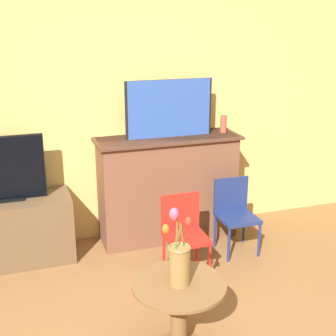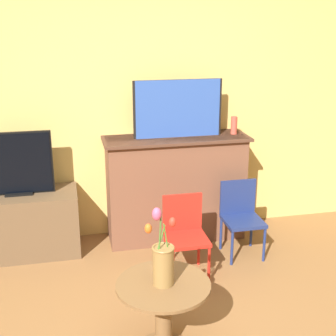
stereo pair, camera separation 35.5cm
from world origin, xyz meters
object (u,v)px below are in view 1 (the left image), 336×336
painting (169,109)px  vase_tulips (179,260)px  tv_monitor (7,170)px  chair_blue (235,211)px  chair_red (184,230)px

painting → vase_tulips: painting is taller
painting → tv_monitor: size_ratio=1.33×
painting → chair_blue: 1.08m
painting → chair_blue: bearing=-43.6°
painting → chair_red: painting is taller
chair_red → chair_blue: (0.56, 0.23, 0.00)m
chair_red → chair_blue: size_ratio=1.00×
tv_monitor → chair_red: bearing=-25.6°
painting → chair_red: (-0.10, -0.67, -0.87)m
painting → chair_red: bearing=-98.4°
chair_red → chair_blue: same height
painting → tv_monitor: 1.47m
chair_red → tv_monitor: bearing=154.4°
painting → tv_monitor: painting is taller
tv_monitor → chair_blue: tv_monitor is taller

